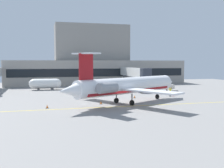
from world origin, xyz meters
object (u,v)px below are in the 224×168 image
Objects in this scene: regional_jet at (126,86)px; marshaller at (170,92)px; baggage_tug at (172,89)px; fuel_tank at (45,84)px; pushback_tractor at (95,86)px; belt_loader at (142,89)px.

regional_jet is 12.82× the size of marshaller.
fuel_tank reaches higher than baggage_tug.
pushback_tractor is 0.41× the size of fuel_tank.
belt_loader is (9.19, -10.55, -0.06)m from pushback_tractor.
pushback_tractor reaches higher than belt_loader.
fuel_tank reaches higher than belt_loader.
fuel_tank is 32.92m from marshaller.
regional_jet reaches higher than belt_loader.
pushback_tractor is (-16.31, 11.63, 0.07)m from baggage_tug.
marshaller reaches higher than baggage_tug.
pushback_tractor reaches higher than marshaller.
regional_jet is at bearing -65.04° from fuel_tank.
belt_loader is at bearing -48.94° from pushback_tractor.
belt_loader is at bearing 171.38° from baggage_tug.
baggage_tug is 0.43× the size of fuel_tank.
marshaller is at bearing -67.67° from belt_loader.
regional_jet is 3.09× the size of fuel_tank.
regional_jet reaches higher than pushback_tractor.
baggage_tug is 1.80× the size of marshaller.
regional_jet is at bearing -138.56° from baggage_tug.
regional_jet is 17.87m from belt_loader.
fuel_tank is (-12.95, 2.47, 0.70)m from pushback_tractor.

